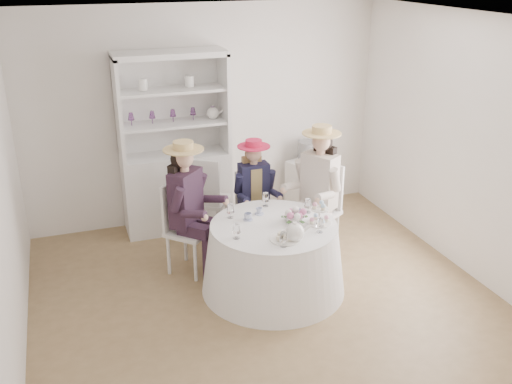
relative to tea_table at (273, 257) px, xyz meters
name	(u,v)px	position (x,y,z in m)	size (l,w,h in m)	color
ground	(259,289)	(-0.14, 0.02, -0.36)	(4.50, 4.50, 0.00)	olive
ceiling	(260,17)	(-0.14, 0.02, 2.34)	(4.50, 4.50, 0.00)	white
wall_back	(206,115)	(-0.14, 2.02, 0.99)	(4.50, 4.50, 0.00)	white
wall_front	(365,267)	(-0.14, -1.98, 0.99)	(4.50, 4.50, 0.00)	white
wall_left	(2,197)	(-2.39, 0.02, 0.99)	(4.50, 4.50, 0.00)	white
wall_right	(459,143)	(2.11, 0.02, 0.99)	(4.50, 4.50, 0.00)	white
tea_table	(273,257)	(0.00, 0.00, 0.00)	(1.47, 1.47, 0.73)	white
hutch	(176,168)	(-0.60, 1.79, 0.42)	(1.49, 0.98, 2.20)	silver
side_table	(307,185)	(1.17, 1.77, -0.03)	(0.43, 0.43, 0.67)	silver
hatbox	(308,152)	(1.17, 1.77, 0.45)	(0.28, 0.28, 0.28)	black
guest_left	(188,201)	(-0.71, 0.64, 0.47)	(0.62, 0.62, 1.47)	silver
guest_mid	(254,188)	(0.13, 0.95, 0.38)	(0.47, 0.49, 1.31)	silver
guest_right	(318,183)	(0.75, 0.59, 0.49)	(0.64, 0.60, 1.51)	silver
spare_chair	(206,197)	(-0.37, 1.25, 0.22)	(0.61, 0.61, 1.08)	silver
teacup_a	(248,217)	(-0.21, 0.19, 0.40)	(0.08, 0.08, 0.07)	white
teacup_b	(259,211)	(-0.05, 0.28, 0.40)	(0.07, 0.07, 0.06)	white
teacup_c	(299,214)	(0.30, 0.08, 0.40)	(0.09, 0.09, 0.07)	white
flower_bowl	(294,219)	(0.21, 0.00, 0.39)	(0.19, 0.19, 0.05)	white
flower_arrangement	(295,214)	(0.21, -0.03, 0.46)	(0.19, 0.19, 0.07)	pink
table_teapot	(295,232)	(0.07, -0.37, 0.45)	(0.26, 0.18, 0.19)	white
sandwich_plate	(285,238)	(-0.02, -0.34, 0.38)	(0.29, 0.29, 0.06)	white
cupcake_stand	(319,216)	(0.43, -0.12, 0.45)	(0.24, 0.24, 0.22)	white
stemware_set	(274,218)	(0.00, 0.00, 0.44)	(0.95, 1.00, 0.15)	white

